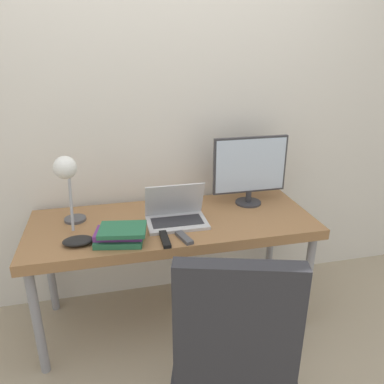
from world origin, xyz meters
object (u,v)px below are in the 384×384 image
Objects in this scene: monitor at (250,168)px; office_chair at (233,344)px; laptop at (176,215)px; game_controller at (78,241)px; desk_lamp at (67,176)px; book_stack at (120,234)px.

office_chair is at bearing -113.57° from monitor.
laptop is 2.15× the size of game_controller.
laptop is 0.72× the size of monitor.
desk_lamp is at bearing -171.65° from monitor.
monitor is at bearing 8.35° from desk_lamp.
monitor is 1.65× the size of book_stack.
monitor is 1.09× the size of desk_lamp.
monitor reaches higher than game_controller.
monitor reaches higher than laptop.
monitor is 3.01× the size of game_controller.
desk_lamp is 1.51× the size of book_stack.
book_stack is (-0.84, -0.33, -0.20)m from monitor.
monitor is at bearing 18.81° from laptop.
office_chair reaches higher than book_stack.
book_stack is at bearing -154.17° from laptop.
monitor is 1.12m from game_controller.
monitor reaches higher than book_stack.
office_chair is (0.07, -0.84, -0.19)m from laptop.
monitor is at bearing 16.56° from game_controller.
laptop is 0.36m from book_stack.
desk_lamp is (-0.58, 0.01, 0.28)m from laptop.
office_chair is (0.64, -0.86, -0.47)m from desk_lamp.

